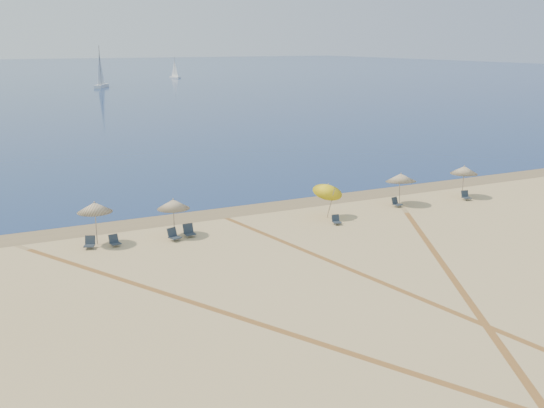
{
  "coord_description": "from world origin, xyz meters",
  "views": [
    {
      "loc": [
        -16.44,
        -13.33,
        11.01
      ],
      "look_at": [
        0.0,
        20.0,
        1.3
      ],
      "focal_mm": 41.2,
      "sensor_mm": 36.0,
      "label": 1
    }
  ],
  "objects_px": {
    "chair_6": "(336,220)",
    "chair_7": "(396,203)",
    "sailboat_1": "(101,75)",
    "umbrella_4": "(401,178)",
    "umbrella_3": "(328,189)",
    "chair_8": "(466,196)",
    "umbrella_2": "(173,204)",
    "chair_3": "(114,241)",
    "umbrella_1": "(95,207)",
    "chair_2": "(90,243)",
    "chair_4": "(174,235)",
    "sailboat_0": "(175,72)",
    "chair_5": "(189,231)",
    "umbrella_5": "(464,170)"
  },
  "relations": [
    {
      "from": "umbrella_3",
      "to": "sailboat_1",
      "type": "relative_size",
      "value": 0.25
    },
    {
      "from": "chair_2",
      "to": "sailboat_1",
      "type": "xyz_separation_m",
      "value": [
        25.79,
        124.7,
        2.75
      ]
    },
    {
      "from": "chair_4",
      "to": "chair_5",
      "type": "relative_size",
      "value": 1.16
    },
    {
      "from": "chair_4",
      "to": "chair_2",
      "type": "bearing_deg",
      "value": 152.22
    },
    {
      "from": "chair_6",
      "to": "chair_7",
      "type": "height_order",
      "value": "chair_7"
    },
    {
      "from": "umbrella_2",
      "to": "chair_3",
      "type": "bearing_deg",
      "value": -173.37
    },
    {
      "from": "umbrella_2",
      "to": "chair_8",
      "type": "bearing_deg",
      "value": -2.94
    },
    {
      "from": "umbrella_1",
      "to": "umbrella_5",
      "type": "xyz_separation_m",
      "value": [
        26.18,
        -0.59,
        -0.15
      ]
    },
    {
      "from": "sailboat_0",
      "to": "sailboat_1",
      "type": "height_order",
      "value": "sailboat_1"
    },
    {
      "from": "umbrella_2",
      "to": "chair_7",
      "type": "height_order",
      "value": "umbrella_2"
    },
    {
      "from": "umbrella_4",
      "to": "chair_6",
      "type": "distance_m",
      "value": 7.17
    },
    {
      "from": "umbrella_3",
      "to": "umbrella_2",
      "type": "bearing_deg",
      "value": 175.78
    },
    {
      "from": "chair_5",
      "to": "sailboat_1",
      "type": "relative_size",
      "value": 0.07
    },
    {
      "from": "sailboat_0",
      "to": "umbrella_4",
      "type": "bearing_deg",
      "value": -119.12
    },
    {
      "from": "umbrella_2",
      "to": "chair_4",
      "type": "distance_m",
      "value": 1.84
    },
    {
      "from": "chair_2",
      "to": "sailboat_1",
      "type": "distance_m",
      "value": 127.37
    },
    {
      "from": "chair_3",
      "to": "chair_7",
      "type": "xyz_separation_m",
      "value": [
        19.26,
        -0.02,
        0.0
      ]
    },
    {
      "from": "chair_3",
      "to": "chair_5",
      "type": "bearing_deg",
      "value": -11.55
    },
    {
      "from": "umbrella_5",
      "to": "umbrella_1",
      "type": "bearing_deg",
      "value": 178.72
    },
    {
      "from": "chair_3",
      "to": "chair_4",
      "type": "relative_size",
      "value": 0.83
    },
    {
      "from": "umbrella_3",
      "to": "chair_3",
      "type": "height_order",
      "value": "umbrella_3"
    },
    {
      "from": "chair_2",
      "to": "chair_3",
      "type": "height_order",
      "value": "chair_2"
    },
    {
      "from": "umbrella_1",
      "to": "umbrella_2",
      "type": "height_order",
      "value": "umbrella_1"
    },
    {
      "from": "chair_7",
      "to": "sailboat_1",
      "type": "relative_size",
      "value": 0.07
    },
    {
      "from": "umbrella_3",
      "to": "chair_6",
      "type": "distance_m",
      "value": 2.27
    },
    {
      "from": "chair_5",
      "to": "chair_6",
      "type": "distance_m",
      "value": 9.17
    },
    {
      "from": "chair_7",
      "to": "chair_6",
      "type": "bearing_deg",
      "value": -176.54
    },
    {
      "from": "umbrella_1",
      "to": "chair_8",
      "type": "xyz_separation_m",
      "value": [
        25.72,
        -1.43,
        -1.85
      ]
    },
    {
      "from": "umbrella_2",
      "to": "umbrella_5",
      "type": "height_order",
      "value": "umbrella_5"
    },
    {
      "from": "umbrella_4",
      "to": "chair_8",
      "type": "relative_size",
      "value": 3.07
    },
    {
      "from": "chair_2",
      "to": "umbrella_5",
      "type": "bearing_deg",
      "value": 22.62
    },
    {
      "from": "umbrella_3",
      "to": "chair_8",
      "type": "relative_size",
      "value": 3.48
    },
    {
      "from": "umbrella_4",
      "to": "sailboat_1",
      "type": "bearing_deg",
      "value": 87.89
    },
    {
      "from": "umbrella_2",
      "to": "chair_5",
      "type": "distance_m",
      "value": 1.81
    },
    {
      "from": "umbrella_2",
      "to": "chair_8",
      "type": "height_order",
      "value": "umbrella_2"
    },
    {
      "from": "chair_3",
      "to": "sailboat_1",
      "type": "relative_size",
      "value": 0.07
    },
    {
      "from": "umbrella_2",
      "to": "sailboat_0",
      "type": "height_order",
      "value": "sailboat_0"
    },
    {
      "from": "chair_2",
      "to": "chair_6",
      "type": "bearing_deg",
      "value": 14.72
    },
    {
      "from": "umbrella_3",
      "to": "chair_4",
      "type": "distance_m",
      "value": 10.47
    },
    {
      "from": "chair_4",
      "to": "chair_8",
      "type": "bearing_deg",
      "value": -19.51
    },
    {
      "from": "sailboat_1",
      "to": "umbrella_4",
      "type": "bearing_deg",
      "value": -63.61
    },
    {
      "from": "chair_5",
      "to": "umbrella_4",
      "type": "bearing_deg",
      "value": 1.96
    },
    {
      "from": "umbrella_3",
      "to": "chair_3",
      "type": "relative_size",
      "value": 3.66
    },
    {
      "from": "sailboat_0",
      "to": "chair_2",
      "type": "bearing_deg",
      "value": -126.33
    },
    {
      "from": "umbrella_1",
      "to": "umbrella_2",
      "type": "relative_size",
      "value": 1.11
    },
    {
      "from": "umbrella_2",
      "to": "chair_3",
      "type": "height_order",
      "value": "umbrella_2"
    },
    {
      "from": "umbrella_5",
      "to": "chair_5",
      "type": "xyz_separation_m",
      "value": [
        -21.09,
        -0.32,
        -1.66
      ]
    },
    {
      "from": "umbrella_1",
      "to": "chair_2",
      "type": "bearing_deg",
      "value": -134.13
    },
    {
      "from": "umbrella_4",
      "to": "chair_4",
      "type": "xyz_separation_m",
      "value": [
        -16.65,
        -0.91,
        -1.58
      ]
    },
    {
      "from": "umbrella_3",
      "to": "umbrella_4",
      "type": "distance_m",
      "value": 6.35
    }
  ]
}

